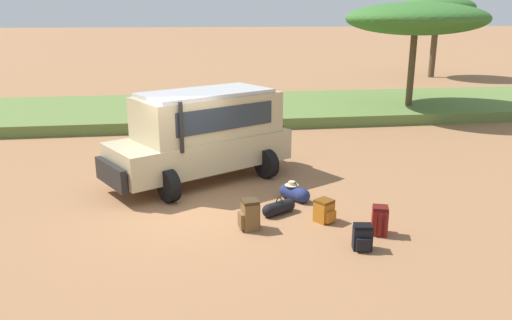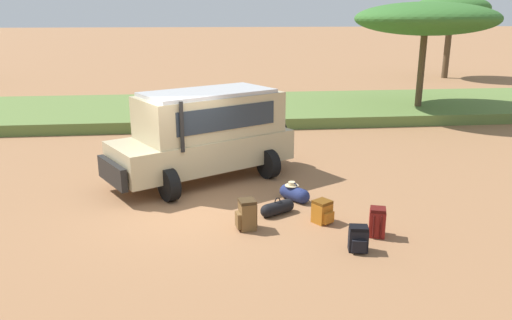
{
  "view_description": "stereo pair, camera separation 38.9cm",
  "coord_description": "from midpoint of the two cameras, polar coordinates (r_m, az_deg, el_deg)",
  "views": [
    {
      "loc": [
        -0.13,
        -11.12,
        4.43
      ],
      "look_at": [
        1.56,
        0.37,
        1.0
      ],
      "focal_mm": 35.0,
      "sensor_mm": 36.0,
      "label": 1
    },
    {
      "loc": [
        0.25,
        -11.17,
        4.43
      ],
      "look_at": [
        1.56,
        0.37,
        1.0
      ],
      "focal_mm": 35.0,
      "sensor_mm": 36.0,
      "label": 2
    }
  ],
  "objects": [
    {
      "name": "backpack_beside_front_wheel",
      "position": [
        11.1,
        6.82,
        -5.81
      ],
      "size": [
        0.49,
        0.51,
        0.51
      ],
      "color": "#B26619",
      "rests_on": "ground_plane"
    },
    {
      "name": "acacia_tree_centre_back",
      "position": [
        38.22,
        19.74,
        15.94
      ],
      "size": [
        5.05,
        5.12,
        5.63
      ],
      "color": "brown",
      "rests_on": "ground_plane"
    },
    {
      "name": "safari_vehicle",
      "position": [
        13.64,
        -6.8,
        3.05
      ],
      "size": [
        5.31,
        4.04,
        2.44
      ],
      "color": "tan",
      "rests_on": "ground_plane"
    },
    {
      "name": "backpack_cluster_center",
      "position": [
        10.66,
        12.93,
        -6.77
      ],
      "size": [
        0.4,
        0.45,
        0.62
      ],
      "color": "maroon",
      "rests_on": "ground_plane"
    },
    {
      "name": "backpack_near_rear_wheel",
      "position": [
        10.62,
        -1.8,
        -6.3
      ],
      "size": [
        0.47,
        0.41,
        0.66
      ],
      "color": "brown",
      "rests_on": "ground_plane"
    },
    {
      "name": "grass_bank",
      "position": [
        22.8,
        -8.44,
        5.63
      ],
      "size": [
        120.0,
        7.0,
        0.44
      ],
      "color": "#5B7538",
      "rests_on": "ground_plane"
    },
    {
      "name": "backpack_outermost",
      "position": [
        9.95,
        10.97,
        -8.71
      ],
      "size": [
        0.41,
        0.41,
        0.51
      ],
      "color": "black",
      "rests_on": "ground_plane"
    },
    {
      "name": "ground_plane",
      "position": [
        11.99,
        -8.12,
        -5.4
      ],
      "size": [
        320.0,
        320.0,
        0.0
      ],
      "primitive_type": "plane",
      "color": "#936642"
    },
    {
      "name": "duffel_bag_low_black_case",
      "position": [
        12.3,
        3.52,
        -3.78
      ],
      "size": [
        0.67,
        0.78,
        0.46
      ],
      "color": "navy",
      "rests_on": "ground_plane"
    },
    {
      "name": "duffel_bag_soft_canvas",
      "position": [
        11.45,
        1.64,
        -5.48
      ],
      "size": [
        0.82,
        0.59,
        0.4
      ],
      "color": "black",
      "rests_on": "ground_plane"
    },
    {
      "name": "acacia_tree_left_mid",
      "position": [
        23.29,
        17.33,
        15.14
      ],
      "size": [
        6.02,
        6.06,
        4.9
      ],
      "color": "brown",
      "rests_on": "ground_plane"
    }
  ]
}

